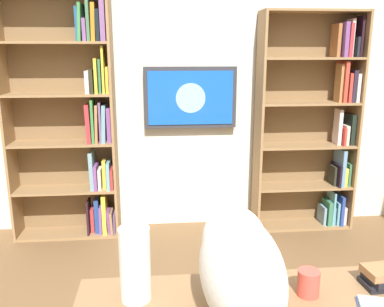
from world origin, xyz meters
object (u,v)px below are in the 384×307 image
(bookshelf_right, at_px, (75,119))
(cat, at_px, (239,261))
(coffee_mug, at_px, (308,283))
(bookshelf_left, at_px, (317,123))
(paper_towel_roll, at_px, (135,264))
(wall_mounted_tv, at_px, (190,98))

(bookshelf_right, distance_m, cat, 2.54)
(coffee_mug, bearing_deg, bookshelf_right, -61.76)
(bookshelf_right, xyz_separation_m, cat, (-0.96, 2.35, -0.11))
(bookshelf_left, bearing_deg, bookshelf_right, 0.05)
(bookshelf_left, distance_m, paper_towel_roll, 2.74)
(bookshelf_left, xyz_separation_m, coffee_mug, (0.93, 2.29, -0.17))
(bookshelf_right, bearing_deg, cat, 112.15)
(wall_mounted_tv, distance_m, coffee_mug, 2.42)
(wall_mounted_tv, height_order, cat, wall_mounted_tv)
(paper_towel_roll, bearing_deg, wall_mounted_tv, -99.63)
(wall_mounted_tv, xyz_separation_m, cat, (0.05, 2.43, -0.28))
(paper_towel_roll, distance_m, coffee_mug, 0.63)
(bookshelf_left, height_order, wall_mounted_tv, bookshelf_left)
(bookshelf_right, relative_size, cat, 3.09)
(bookshelf_right, distance_m, paper_towel_roll, 2.34)
(wall_mounted_tv, xyz_separation_m, coffee_mug, (-0.23, 2.37, -0.41))
(bookshelf_left, height_order, cat, bookshelf_left)
(bookshelf_left, relative_size, wall_mounted_tv, 2.38)
(bookshelf_left, height_order, bookshelf_right, bookshelf_right)
(paper_towel_roll, bearing_deg, cat, 165.09)
(bookshelf_right, height_order, wall_mounted_tv, bookshelf_right)
(bookshelf_left, xyz_separation_m, paper_towel_roll, (1.55, 2.26, -0.08))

